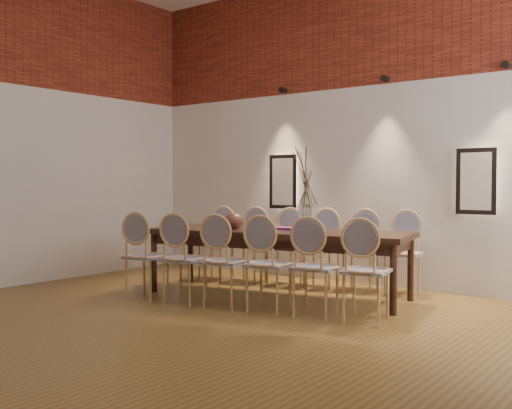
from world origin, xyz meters
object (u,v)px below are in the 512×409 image
Objects in this scene: chair_near_b at (185,259)px; chair_near_c at (225,261)px; chair_near_a at (147,256)px; chair_near_e at (316,267)px; chair_far_d at (321,249)px; chair_near_d at (269,264)px; chair_far_b at (249,246)px; chair_near_f at (366,271)px; chair_far_f at (403,253)px; dining_table at (277,263)px; chair_far_e at (361,251)px; vase at (305,218)px; bowl at (233,221)px; chair_far_c at (284,247)px; book at (283,228)px; chair_far_a at (216,244)px.

chair_near_b and chair_near_c have the same top height.
chair_near_a is 1.00× the size of chair_near_e.
chair_far_d is at bearing 108.11° from chair_near_e.
chair_far_b is (-1.26, 1.31, 0.00)m from chair_near_d.
chair_far_f is (-0.28, 1.49, 0.00)m from chair_near_f.
dining_table is 1.07m from chair_far_e.
chair_far_e is at bearing 72.42° from vase.
chair_far_d is 1.00× the size of chair_far_e.
chair_near_d is 3.92× the size of bowl.
chair_near_a is 2.12m from chair_far_d.
chair_near_a is at bearing -180.00° from chair_near_d.
chair_near_b is 2.12m from chair_far_e.
chair_near_a is 1.00× the size of chair_near_f.
chair_near_a is at bearing 180.00° from chair_near_e.
chair_far_c is at bearing 180.00° from chair_far_b.
chair_far_e is 0.50m from chair_far_f.
book is (0.89, -0.53, 0.30)m from chair_far_b.
chair_near_c is 1.00× the size of chair_far_a.
chair_far_b is at bearing 134.45° from dining_table.
book is (0.61, 0.96, 0.30)m from chair_near_b.
chair_near_e is (0.87, -0.61, 0.09)m from dining_table.
dining_table is at bearing -104.98° from book.
chair_far_a is at bearing 0.00° from chair_far_b.
chair_near_c reaches higher than book.
chair_far_f reaches higher than dining_table.
vase reaches higher than chair_near_b.
book is at bearing 23.05° from bowl.
chair_near_d is at bearing 123.19° from chair_far_b.
chair_far_e is at bearing 108.11° from chair_near_f.
chair_near_f and chair_far_e have the same top height.
chair_near_b is at bearing 56.81° from chair_far_d.
bowl is at bearing -156.95° from book.
chair_far_a is 1.00× the size of chair_far_f.
chair_near_c is 1.00× the size of chair_near_d.
vase is (0.33, 0.06, 0.53)m from dining_table.
chair_near_a is 0.50m from chair_near_b.
chair_near_a is at bearing 45.55° from chair_far_d.
dining_table is 3.17× the size of chair_far_b.
vase reaches higher than book.
chair_far_f is at bearing 35.20° from bowl.
vase is (0.23, -0.73, 0.43)m from chair_far_d.
chair_near_d reaches higher than book.
chair_near_e is at bearing 90.00° from chair_far_e.
chair_far_d is (-0.28, 1.49, 0.00)m from chair_near_d.
chair_near_e is 1.60m from chair_far_d.
chair_near_d is 0.88m from vase.
bowl is (-1.11, -1.03, 0.37)m from chair_far_e.
chair_near_a is at bearing -136.14° from book.
bowl is at bearing 158.25° from chair_near_f.
chair_near_d and chair_far_f have the same top height.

